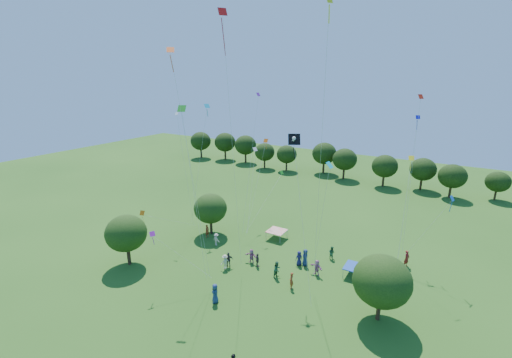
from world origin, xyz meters
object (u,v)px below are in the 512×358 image
object	(u,v)px
near_tree_west	(126,233)
near_tree_east	(382,281)
pirate_kite	(294,143)
tent_blue	(356,267)
near_tree_north	(210,208)
tent_red_stripe	(277,231)
red_high_kite	(226,67)

from	to	relation	value
near_tree_west	near_tree_east	bearing A→B (deg)	10.57
near_tree_west	pirate_kite	bearing A→B (deg)	24.33
tent_blue	near_tree_north	bearing A→B (deg)	178.63
near_tree_north	pirate_kite	size ratio (longest dim) A/B	0.41
near_tree_west	pirate_kite	distance (m)	20.52
tent_red_stripe	red_high_kite	bearing A→B (deg)	-90.06
red_high_kite	near_tree_west	bearing A→B (deg)	-161.08
near_tree_east	red_high_kite	distance (m)	22.39
near_tree_north	near_tree_east	bearing A→B (deg)	-15.05
near_tree_west	tent_red_stripe	world-z (taller)	near_tree_west
red_high_kite	tent_blue	bearing A→B (deg)	30.88
near_tree_west	tent_blue	xyz separation A→B (m)	(22.17, 10.43, -2.71)
near_tree_east	tent_blue	distance (m)	7.16
near_tree_west	tent_red_stripe	xyz separation A→B (m)	(11.10, 13.97, -2.71)
near_tree_west	near_tree_north	bearing A→B (deg)	74.89
tent_red_stripe	tent_blue	size ratio (longest dim) A/B	1.00
tent_red_stripe	pirate_kite	distance (m)	15.43
near_tree_west	near_tree_north	world-z (taller)	near_tree_west
tent_blue	pirate_kite	size ratio (longest dim) A/B	0.16
near_tree_north	tent_blue	size ratio (longest dim) A/B	2.49
near_tree_east	pirate_kite	world-z (taller)	pirate_kite
near_tree_west	tent_red_stripe	size ratio (longest dim) A/B	2.61
near_tree_north	pirate_kite	bearing A→B (deg)	-15.06
tent_blue	red_high_kite	bearing A→B (deg)	-149.12
pirate_kite	near_tree_north	bearing A→B (deg)	164.94
near_tree_north	red_high_kite	bearing A→B (deg)	-41.01
tent_red_stripe	tent_blue	distance (m)	11.62
near_tree_west	near_tree_north	size ratio (longest dim) A/B	1.05
near_tree_north	pirate_kite	distance (m)	17.26
near_tree_west	red_high_kite	bearing A→B (deg)	18.92
pirate_kite	red_high_kite	world-z (taller)	red_high_kite
tent_red_stripe	red_high_kite	size ratio (longest dim) A/B	0.09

